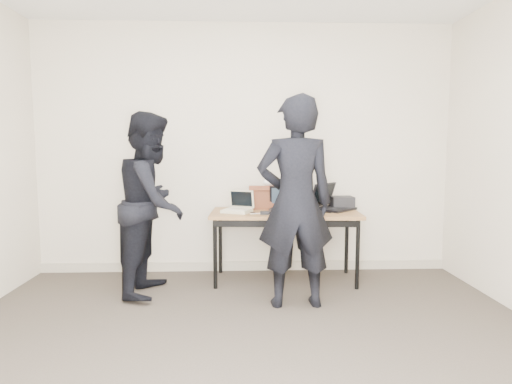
{
  "coord_description": "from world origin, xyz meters",
  "views": [
    {
      "loc": [
        -0.05,
        -2.44,
        1.38
      ],
      "look_at": [
        0.1,
        1.6,
        0.95
      ],
      "focal_mm": 30.0,
      "sensor_mm": 36.0,
      "label": 1
    }
  ],
  "objects_px": {
    "laptop_beige": "(238,208)",
    "person_typist": "(295,202)",
    "laptop_center": "(285,206)",
    "laptop_right": "(331,204)",
    "leather_satchel": "(266,197)",
    "desk": "(285,218)",
    "person_observer": "(152,204)",
    "equipment_box": "(342,203)"
  },
  "relations": [
    {
      "from": "laptop_beige",
      "to": "person_typist",
      "type": "relative_size",
      "value": 0.19
    },
    {
      "from": "person_typist",
      "to": "laptop_center",
      "type": "bearing_deg",
      "value": -91.86
    },
    {
      "from": "laptop_beige",
      "to": "laptop_right",
      "type": "distance_m",
      "value": 0.99
    },
    {
      "from": "leather_satchel",
      "to": "desk",
      "type": "bearing_deg",
      "value": -47.71
    },
    {
      "from": "desk",
      "to": "laptop_center",
      "type": "height_order",
      "value": "laptop_center"
    },
    {
      "from": "laptop_right",
      "to": "desk",
      "type": "bearing_deg",
      "value": 151.41
    },
    {
      "from": "laptop_beige",
      "to": "person_typist",
      "type": "distance_m",
      "value": 0.86
    },
    {
      "from": "laptop_right",
      "to": "person_observer",
      "type": "relative_size",
      "value": 0.31
    },
    {
      "from": "laptop_beige",
      "to": "laptop_center",
      "type": "xyz_separation_m",
      "value": [
        0.48,
        0.02,
        0.01
      ]
    },
    {
      "from": "desk",
      "to": "equipment_box",
      "type": "bearing_deg",
      "value": 19.7
    },
    {
      "from": "desk",
      "to": "laptop_center",
      "type": "bearing_deg",
      "value": 87.26
    },
    {
      "from": "laptop_beige",
      "to": "person_typist",
      "type": "xyz_separation_m",
      "value": [
        0.49,
        -0.69,
        0.14
      ]
    },
    {
      "from": "leather_satchel",
      "to": "person_typist",
      "type": "height_order",
      "value": "person_typist"
    },
    {
      "from": "desk",
      "to": "person_observer",
      "type": "distance_m",
      "value": 1.33
    },
    {
      "from": "leather_satchel",
      "to": "equipment_box",
      "type": "distance_m",
      "value": 0.81
    },
    {
      "from": "laptop_right",
      "to": "equipment_box",
      "type": "xyz_separation_m",
      "value": [
        0.13,
        0.05,
        0.0
      ]
    },
    {
      "from": "leather_satchel",
      "to": "person_observer",
      "type": "height_order",
      "value": "person_observer"
    },
    {
      "from": "laptop_beige",
      "to": "equipment_box",
      "type": "relative_size",
      "value": 1.52
    },
    {
      "from": "desk",
      "to": "laptop_beige",
      "type": "height_order",
      "value": "laptop_beige"
    },
    {
      "from": "laptop_center",
      "to": "equipment_box",
      "type": "xyz_separation_m",
      "value": [
        0.63,
        0.17,
        0.01
      ]
    },
    {
      "from": "person_observer",
      "to": "laptop_center",
      "type": "bearing_deg",
      "value": -71.45
    },
    {
      "from": "desk",
      "to": "leather_satchel",
      "type": "xyz_separation_m",
      "value": [
        -0.18,
        0.23,
        0.19
      ]
    },
    {
      "from": "leather_satchel",
      "to": "laptop_center",
      "type": "bearing_deg",
      "value": -44.32
    },
    {
      "from": "laptop_right",
      "to": "leather_satchel",
      "type": "height_order",
      "value": "laptop_right"
    },
    {
      "from": "desk",
      "to": "laptop_right",
      "type": "relative_size",
      "value": 2.94
    },
    {
      "from": "laptop_center",
      "to": "person_typist",
      "type": "xyz_separation_m",
      "value": [
        0.01,
        -0.71,
        0.13
      ]
    },
    {
      "from": "laptop_right",
      "to": "person_typist",
      "type": "distance_m",
      "value": 0.97
    },
    {
      "from": "laptop_beige",
      "to": "leather_satchel",
      "type": "xyz_separation_m",
      "value": [
        0.3,
        0.22,
        0.08
      ]
    },
    {
      "from": "laptop_right",
      "to": "person_observer",
      "type": "height_order",
      "value": "person_observer"
    },
    {
      "from": "laptop_beige",
      "to": "laptop_right",
      "type": "bearing_deg",
      "value": 30.92
    },
    {
      "from": "equipment_box",
      "to": "desk",
      "type": "bearing_deg",
      "value": -163.07
    },
    {
      "from": "laptop_beige",
      "to": "person_observer",
      "type": "height_order",
      "value": "person_observer"
    },
    {
      "from": "equipment_box",
      "to": "person_typist",
      "type": "xyz_separation_m",
      "value": [
        -0.62,
        -0.87,
        0.12
      ]
    },
    {
      "from": "person_observer",
      "to": "person_typist",
      "type": "bearing_deg",
      "value": -101.94
    },
    {
      "from": "laptop_beige",
      "to": "laptop_right",
      "type": "height_order",
      "value": "laptop_right"
    },
    {
      "from": "desk",
      "to": "person_observer",
      "type": "relative_size",
      "value": 0.9
    },
    {
      "from": "desk",
      "to": "person_observer",
      "type": "xyz_separation_m",
      "value": [
        -1.28,
        -0.28,
        0.19
      ]
    },
    {
      "from": "laptop_center",
      "to": "laptop_right",
      "type": "height_order",
      "value": "laptop_right"
    },
    {
      "from": "laptop_right",
      "to": "person_typist",
      "type": "height_order",
      "value": "person_typist"
    },
    {
      "from": "laptop_center",
      "to": "person_observer",
      "type": "distance_m",
      "value": 1.32
    },
    {
      "from": "laptop_right",
      "to": "laptop_center",
      "type": "bearing_deg",
      "value": 149.0
    },
    {
      "from": "laptop_center",
      "to": "laptop_right",
      "type": "relative_size",
      "value": 0.7
    }
  ]
}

